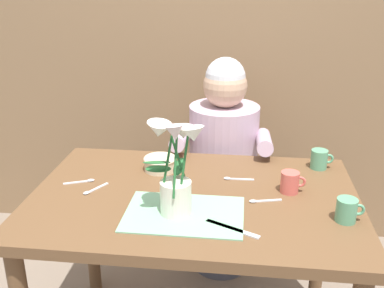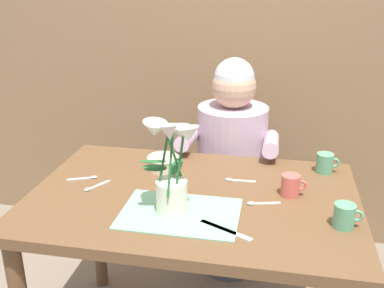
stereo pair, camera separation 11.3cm
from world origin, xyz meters
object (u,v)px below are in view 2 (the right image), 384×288
at_px(ceramic_bowl, 163,162).
at_px(dinner_knife, 226,230).
at_px(coffee_cup, 345,216).
at_px(seated_person, 231,172).
at_px(tea_cup, 291,185).
at_px(flower_vase, 172,170).
at_px(ceramic_mug, 325,163).

height_order(ceramic_bowl, dinner_knife, ceramic_bowl).
height_order(ceramic_bowl, coffee_cup, coffee_cup).
bearing_deg(coffee_cup, seated_person, 120.74).
bearing_deg(ceramic_bowl, tea_cup, -15.06).
xyz_separation_m(flower_vase, ceramic_mug, (0.53, 0.44, -0.12)).
relative_size(flower_vase, tea_cup, 3.62).
height_order(seated_person, ceramic_bowl, seated_person).
distance_m(seated_person, ceramic_bowl, 0.52).
height_order(dinner_knife, tea_cup, tea_cup).
height_order(dinner_knife, coffee_cup, coffee_cup).
distance_m(ceramic_bowl, ceramic_mug, 0.66).
bearing_deg(tea_cup, seated_person, 116.41).
distance_m(ceramic_bowl, dinner_knife, 0.53).
bearing_deg(coffee_cup, ceramic_bowl, 154.29).
bearing_deg(ceramic_bowl, ceramic_mug, 8.38).
relative_size(seated_person, coffee_cup, 12.20).
relative_size(seated_person, ceramic_mug, 12.20).
bearing_deg(ceramic_mug, ceramic_bowl, -171.62).
xyz_separation_m(tea_cup, coffee_cup, (0.17, -0.19, 0.00)).
distance_m(seated_person, flower_vase, 0.84).
distance_m(seated_person, coffee_cup, 0.89).
xyz_separation_m(seated_person, coffee_cup, (0.44, -0.74, 0.22)).
bearing_deg(dinner_knife, seated_person, 120.98).
xyz_separation_m(flower_vase, dinner_knife, (0.19, -0.08, -0.16)).
bearing_deg(ceramic_mug, tea_cup, -120.51).
height_order(flower_vase, ceramic_bowl, flower_vase).
bearing_deg(flower_vase, tea_cup, 27.92).
relative_size(flower_vase, dinner_knife, 1.77).
relative_size(ceramic_bowl, dinner_knife, 0.72).
distance_m(seated_person, tea_cup, 0.65).
xyz_separation_m(seated_person, tea_cup, (0.27, -0.55, 0.22)).
bearing_deg(ceramic_bowl, dinner_knife, -53.75).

